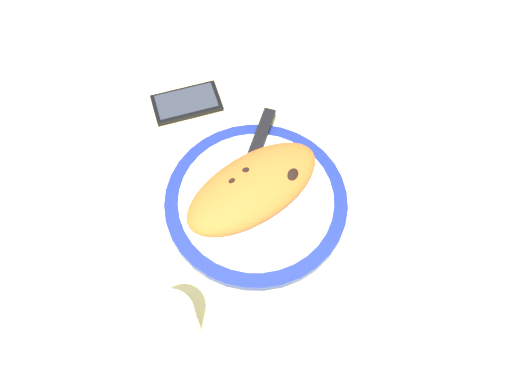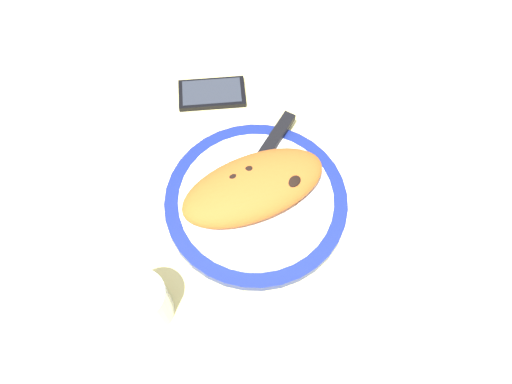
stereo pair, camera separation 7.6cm
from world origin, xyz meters
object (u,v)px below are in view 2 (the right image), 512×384
Objects in this scene: fork at (294,219)px; smartphone at (212,93)px; water_glass at (146,304)px; calzone at (255,186)px; knife at (268,150)px; plate at (256,201)px.

fork reaches higher than smartphone.
water_glass reaches higher than fork.
calzone is 23.19cm from water_glass.
knife is 30.85cm from water_glass.
knife is at bearing -90.91° from smartphone.
calzone is 1.85× the size of smartphone.
fork is 28.90cm from smartphone.
knife is (4.42, 12.13, 0.29)cm from fork.
fork is 0.71× the size of knife.
knife is 2.60× the size of water_glass.
fork is at bearing -99.33° from smartphone.
knife is at bearing 19.27° from water_glass.
plate is 1.85× the size of fork.
plate is 23.15cm from smartphone.
fork is 1.84× the size of water_glass.
calzone is at bearing -107.47° from smartphone.
smartphone is at bearing 80.67° from fork.
plate is 22.93cm from water_glass.
calzone is 22.81cm from smartphone.
water_glass is at bearing -137.90° from smartphone.
calzone is 1.59× the size of fork.
water_glass is (-29.35, -26.52, 3.10)cm from smartphone.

